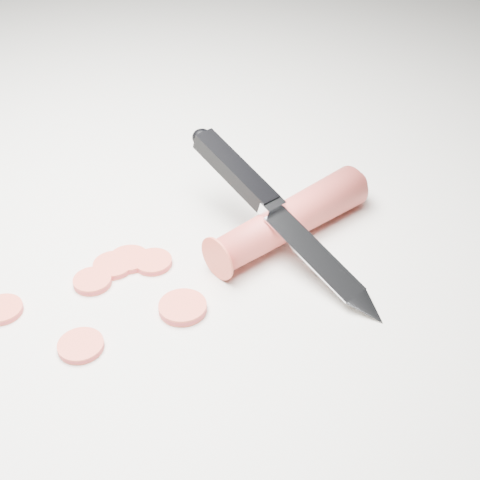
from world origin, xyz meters
The scene contains 10 objects.
ground centered at (0.00, 0.00, 0.00)m, with size 2.40×2.40×0.00m, color silver.
carrot centered at (0.09, 0.11, 0.02)m, with size 0.04×0.04×0.17m, color #D03B35.
carrot_slice_0 centered at (-0.04, -0.11, 0.00)m, with size 0.03×0.03×0.01m, color #E84B36.
carrot_slice_1 centered at (-0.01, -0.02, 0.00)m, with size 0.04×0.04×0.01m, color #E84B36.
carrot_slice_2 centered at (0.01, 0.01, 0.00)m, with size 0.03×0.03×0.01m, color #E84B36.
carrot_slice_3 centered at (0.04, -0.10, 0.00)m, with size 0.04×0.04×0.01m, color #E84B36.
carrot_slice_4 centered at (0.07, -0.02, 0.00)m, with size 0.04×0.04×0.01m, color #E84B36.
carrot_slice_5 centered at (-0.01, 0.00, 0.00)m, with size 0.04×0.04×0.01m, color #E84B36.
carrot_slice_6 centered at (-0.01, -0.04, 0.00)m, with size 0.03×0.03×0.01m, color #E84B36.
kitchen_knife centered at (0.10, 0.09, 0.04)m, with size 0.25×0.08×0.08m, color silver, non-canonical shape.
Camera 1 is at (0.35, -0.31, 0.38)m, focal length 50.00 mm.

